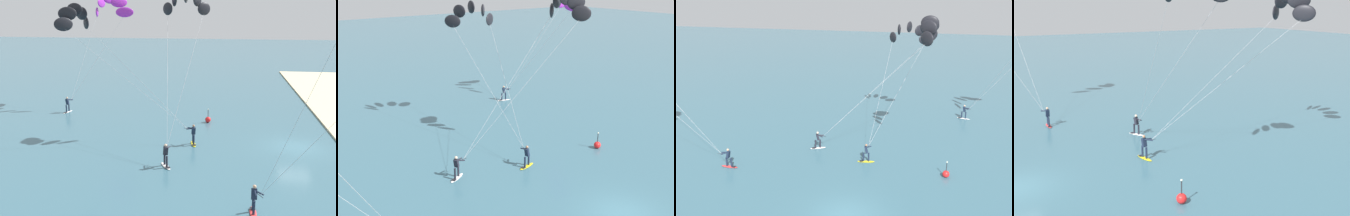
{
  "view_description": "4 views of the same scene",
  "coord_description": "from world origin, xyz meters",
  "views": [
    {
      "loc": [
        -31.22,
        5.79,
        10.7
      ],
      "look_at": [
        -5.27,
        9.59,
        4.18
      ],
      "focal_mm": 42.41,
      "sensor_mm": 36.0,
      "label": 1
    },
    {
      "loc": [
        -17.71,
        -12.14,
        13.34
      ],
      "look_at": [
        0.31,
        11.84,
        3.4
      ],
      "focal_mm": 42.99,
      "sensor_mm": 36.0,
      "label": 2
    },
    {
      "loc": [
        5.43,
        -19.17,
        13.85
      ],
      "look_at": [
        -3.65,
        12.09,
        3.44
      ],
      "focal_mm": 38.0,
      "sensor_mm": 36.0,
      "label": 3
    },
    {
      "loc": [
        22.71,
        -1.92,
        10.1
      ],
      "look_at": [
        -1.61,
        11.7,
        2.85
      ],
      "focal_mm": 42.6,
      "sensor_mm": 36.0,
      "label": 4
    }
  ],
  "objects": [
    {
      "name": "kitesurfer_nearshore",
      "position": [
        3.49,
        9.4,
        10.72
      ],
      "size": [
        10.99,
        4.37,
        12.35
      ],
      "color": "white",
      "rests_on": "ground"
    },
    {
      "name": "ground_plane",
      "position": [
        0.0,
        0.0,
        0.0
      ],
      "size": [
        240.0,
        240.0,
        0.0
      ],
      "primitive_type": "plane",
      "color": "#386070"
    },
    {
      "name": "kitesurfer_downwind",
      "position": [
        13.51,
        19.11,
        10.75
      ],
      "size": [
        8.71,
        6.68,
        12.44
      ],
      "color": "white",
      "rests_on": "ground"
    },
    {
      "name": "marker_buoy",
      "position": [
        6.16,
        7.32,
        0.3
      ],
      "size": [
        0.56,
        0.56,
        1.38
      ],
      "color": "red",
      "rests_on": "ground"
    },
    {
      "name": "kitesurfer_far_out",
      "position": [
        1.41,
        18.02,
        9.66
      ],
      "size": [
        5.25,
        11.73,
        11.24
      ],
      "color": "yellow",
      "rests_on": "ground"
    }
  ]
}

